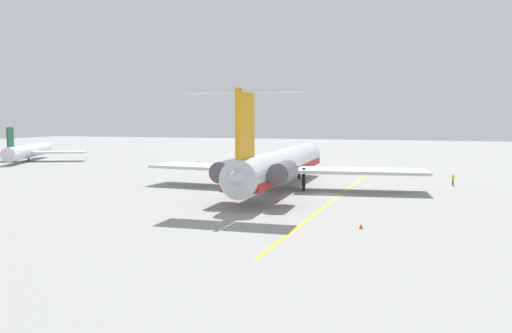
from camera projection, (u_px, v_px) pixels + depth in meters
name	position (u px, v px, depth m)	size (l,w,h in m)	color
ground	(325.00, 195.00, 72.99)	(359.66, 359.66, 0.00)	gray
main_jetliner	(280.00, 164.00, 77.09)	(47.42, 42.26, 13.85)	silver
airliner_mid_left	(29.00, 151.00, 128.57)	(27.24, 27.40, 8.44)	silver
ground_crew_near_nose	(453.00, 178.00, 82.60)	(0.29, 0.45, 1.80)	black
ground_crew_near_tail	(199.00, 165.00, 105.73)	(0.46, 0.29, 1.81)	black
safety_cone_nose	(201.00, 168.00, 107.41)	(0.40, 0.40, 0.55)	#EA590F
safety_cone_wingtip	(361.00, 226.00, 50.68)	(0.40, 0.40, 0.55)	#EA590F
safety_cone_tail	(402.00, 174.00, 96.42)	(0.40, 0.40, 0.55)	#EA590F
taxiway_centreline	(345.00, 191.00, 76.08)	(77.36, 0.36, 0.01)	gold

